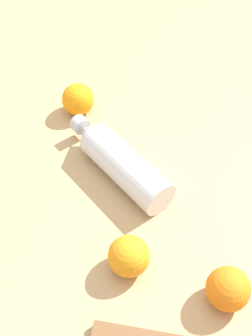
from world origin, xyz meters
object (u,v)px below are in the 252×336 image
orange_0 (129,256)px  orange_1 (78,99)px  orange_2 (228,289)px  water_bottle (119,161)px

orange_0 → orange_1: same height
orange_1 → orange_2: 0.49m
water_bottle → orange_1: (-0.13, 0.14, 0.00)m
water_bottle → orange_1: 0.19m
orange_2 → orange_1: bearing=136.9°
orange_0 → orange_1: bearing=122.0°
orange_0 → orange_2: bearing=-4.3°
water_bottle → orange_1: bearing=-12.1°
orange_0 → orange_2: size_ratio=0.99×
orange_0 → orange_2: 0.15m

